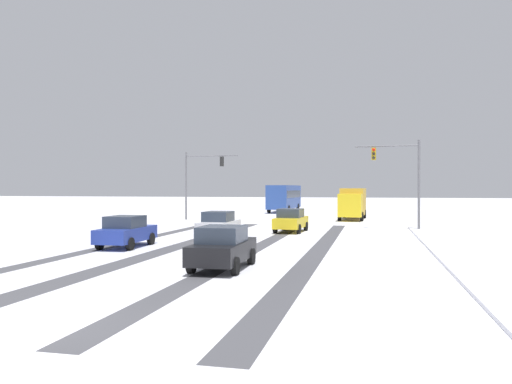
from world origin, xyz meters
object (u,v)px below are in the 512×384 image
car_yellow_cab_lead (291,220)px  car_black_fourth (223,247)px  traffic_signal_near_right (402,170)px  car_white_second (219,224)px  car_blue_third (126,231)px  bus_oncoming (284,196)px  traffic_signal_far_left (200,174)px  box_truck_delivery (353,203)px

car_yellow_cab_lead → car_black_fourth: same height
car_black_fourth → traffic_signal_near_right: bearing=68.4°
car_white_second → car_blue_third: 6.55m
car_yellow_cab_lead → car_white_second: same height
car_white_second → bus_oncoming: 33.69m
traffic_signal_near_right → car_black_fourth: size_ratio=1.58×
traffic_signal_near_right → car_black_fourth: bearing=-111.6°
traffic_signal_far_left → car_white_second: size_ratio=1.58×
traffic_signal_near_right → box_truck_delivery: traffic_signal_near_right is taller
car_white_second → car_black_fourth: same height
car_blue_third → car_white_second: bearing=60.6°
box_truck_delivery → traffic_signal_far_left: bearing=-164.9°
traffic_signal_near_right → bus_oncoming: (-12.92, 25.50, -2.34)m
car_black_fourth → car_yellow_cab_lead: bearing=89.8°
bus_oncoming → box_truck_delivery: (9.05, -13.78, -0.36)m
traffic_signal_far_left → car_white_second: (6.88, -16.01, -3.57)m
traffic_signal_near_right → car_white_second: traffic_signal_near_right is taller
car_white_second → box_truck_delivery: size_ratio=0.55×
car_yellow_cab_lead → car_blue_third: 12.67m
car_white_second → box_truck_delivery: bearing=69.6°
car_yellow_cab_lead → box_truck_delivery: 15.40m
traffic_signal_far_left → car_blue_third: traffic_signal_far_left is taller
traffic_signal_far_left → traffic_signal_near_right: size_ratio=1.00×
bus_oncoming → box_truck_delivery: size_ratio=1.48×
traffic_signal_far_left → car_black_fourth: (10.51, -27.16, -3.57)m
traffic_signal_far_left → car_blue_third: (3.66, -21.71, -3.57)m
car_black_fourth → bus_oncoming: 45.11m
car_yellow_cab_lead → bus_oncoming: bus_oncoming is taller
car_blue_third → car_black_fourth: size_ratio=1.01×
car_yellow_cab_lead → car_blue_third: same height
car_white_second → box_truck_delivery: box_truck_delivery is taller
car_yellow_cab_lead → car_black_fourth: (-0.06, -16.07, 0.00)m
traffic_signal_near_right → box_truck_delivery: (-3.87, 11.71, -2.70)m
car_white_second → box_truck_delivery: (7.38, 19.84, 0.82)m
car_white_second → traffic_signal_far_left: bearing=113.3°
car_black_fourth → bus_oncoming: bus_oncoming is taller
traffic_signal_far_left → box_truck_delivery: 15.02m
car_yellow_cab_lead → box_truck_delivery: bearing=76.1°
traffic_signal_far_left → car_white_second: bearing=-66.7°
bus_oncoming → box_truck_delivery: bearing=-56.7°
car_yellow_cab_lead → bus_oncoming: bearing=100.6°
traffic_signal_far_left → car_white_second: 17.78m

